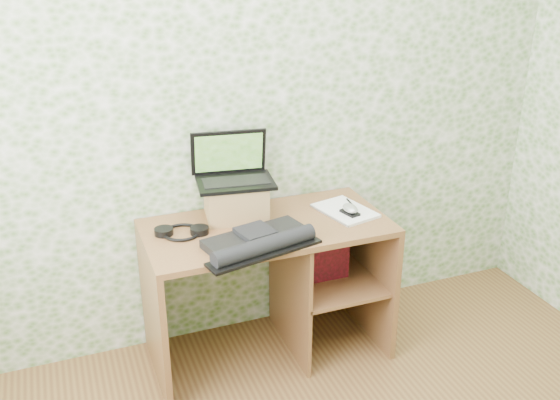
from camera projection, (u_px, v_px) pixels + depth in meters
name	position (u px, v px, depth m)	size (l,w,h in m)	color
wall_back	(245.00, 100.00, 3.10)	(3.50, 3.50, 0.00)	silver
desk	(280.00, 267.00, 3.21)	(1.20, 0.60, 0.75)	brown
riser	(236.00, 201.00, 3.10)	(0.30, 0.25, 0.18)	brown
laptop	(233.00, 170.00, 3.08)	(0.41, 0.31, 0.25)	black
keyboard	(259.00, 241.00, 2.83)	(0.57, 0.39, 0.08)	black
headphones	(182.00, 232.00, 2.95)	(0.25, 0.23, 0.03)	black
notepad	(345.00, 211.00, 3.19)	(0.22, 0.31, 0.01)	white
mouse	(350.00, 210.00, 3.13)	(0.07, 0.11, 0.04)	#B8B8BA
pen	(352.00, 204.00, 3.23)	(0.01, 0.01, 0.15)	black
red_box	(323.00, 251.00, 3.23)	(0.27, 0.09, 0.32)	maroon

